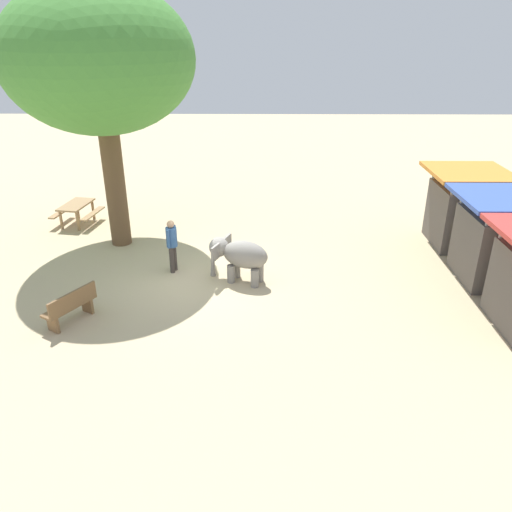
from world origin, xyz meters
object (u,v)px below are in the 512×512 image
object	(u,v)px
person_handler	(172,242)
market_stall_blue	(496,243)
wooden_bench	(71,306)
market_stall_orange	(463,212)
elephant	(239,255)
shade_tree_main	(100,60)
picnic_table_near	(77,209)

from	to	relation	value
person_handler	market_stall_blue	distance (m)	9.27
wooden_bench	market_stall_orange	size ratio (longest dim) A/B	0.56
elephant	shade_tree_main	size ratio (longest dim) A/B	0.22
wooden_bench	market_stall_blue	size ratio (longest dim) A/B	0.56
shade_tree_main	picnic_table_near	xyz separation A→B (m)	(-1.77, -2.07, -5.20)
person_handler	wooden_bench	size ratio (longest dim) A/B	1.15
shade_tree_main	market_stall_orange	world-z (taller)	shade_tree_main
wooden_bench	elephant	bearing A→B (deg)	-29.78
person_handler	picnic_table_near	world-z (taller)	person_handler
shade_tree_main	market_stall_blue	xyz separation A→B (m)	(2.52, 11.37, -4.64)
wooden_bench	market_stall_orange	distance (m)	12.40
person_handler	wooden_bench	distance (m)	3.55
wooden_bench	picnic_table_near	bearing A→B (deg)	48.32
elephant	market_stall_blue	world-z (taller)	market_stall_blue
elephant	market_stall_orange	size ratio (longest dim) A/B	0.71
shade_tree_main	wooden_bench	xyz separation A→B (m)	(4.99, 0.07, -5.31)
market_stall_orange	market_stall_blue	distance (m)	2.60
person_handler	market_stall_orange	world-z (taller)	market_stall_orange
picnic_table_near	market_stall_blue	world-z (taller)	market_stall_blue
elephant	picnic_table_near	xyz separation A→B (m)	(-4.47, -6.18, -0.21)
shade_tree_main	market_stall_blue	distance (m)	12.54
elephant	market_stall_orange	bearing A→B (deg)	-137.56
market_stall_orange	picnic_table_near	bearing A→B (deg)	-97.18
elephant	shade_tree_main	bearing A→B (deg)	-11.82
person_handler	picnic_table_near	size ratio (longest dim) A/B	0.95
elephant	market_stall_blue	bearing A→B (deg)	-157.09
shade_tree_main	market_stall_orange	bearing A→B (deg)	90.38
picnic_table_near	market_stall_blue	distance (m)	14.12
shade_tree_main	wooden_bench	size ratio (longest dim) A/B	5.67
person_handler	wooden_bench	xyz separation A→B (m)	(2.86, -2.04, -0.48)
shade_tree_main	picnic_table_near	world-z (taller)	shade_tree_main
shade_tree_main	market_stall_orange	xyz separation A→B (m)	(-0.08, 11.37, -4.64)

